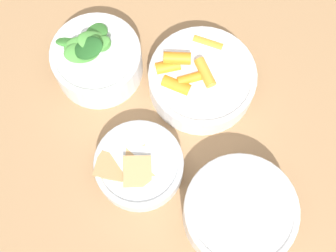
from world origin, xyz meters
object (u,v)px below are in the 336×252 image
object	(u,v)px
bowl_beans_hotdog	(239,213)
bowl_cookies	(139,166)
bowl_carrots	(201,76)
bowl_greens	(96,59)

from	to	relation	value
bowl_beans_hotdog	bowl_cookies	world-z (taller)	bowl_beans_hotdog
bowl_beans_hotdog	bowl_cookies	distance (m)	0.17
bowl_carrots	bowl_beans_hotdog	distance (m)	0.24
bowl_carrots	bowl_cookies	xyz separation A→B (m)	(0.16, -0.10, -0.00)
bowl_greens	bowl_cookies	size ratio (longest dim) A/B	1.07
bowl_carrots	bowl_cookies	world-z (taller)	bowl_carrots
bowl_beans_hotdog	bowl_cookies	size ratio (longest dim) A/B	1.21
bowl_carrots	bowl_greens	world-z (taller)	bowl_greens
bowl_greens	bowl_beans_hotdog	bearing A→B (deg)	41.82
bowl_carrots	bowl_beans_hotdog	xyz separation A→B (m)	(0.23, 0.05, 0.00)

